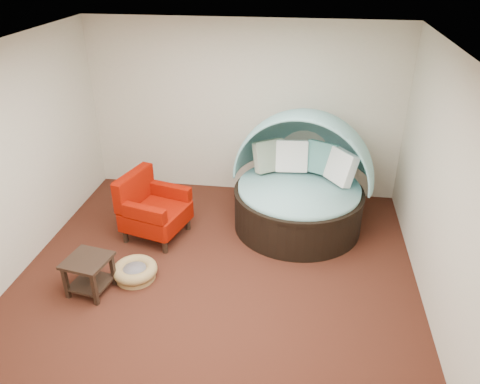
# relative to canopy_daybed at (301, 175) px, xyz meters

# --- Properties ---
(floor) EXTENTS (5.00, 5.00, 0.00)m
(floor) POSITION_rel_canopy_daybed_xyz_m (-0.98, -1.51, -0.79)
(floor) COLOR #471F14
(floor) RESTS_ON ground
(wall_back) EXTENTS (5.00, 0.00, 5.00)m
(wall_back) POSITION_rel_canopy_daybed_xyz_m (-0.98, 0.99, 0.61)
(wall_back) COLOR beige
(wall_back) RESTS_ON floor
(wall_front) EXTENTS (5.00, 0.00, 5.00)m
(wall_front) POSITION_rel_canopy_daybed_xyz_m (-0.98, -4.01, 0.61)
(wall_front) COLOR beige
(wall_front) RESTS_ON floor
(wall_left) EXTENTS (0.00, 5.00, 5.00)m
(wall_left) POSITION_rel_canopy_daybed_xyz_m (-3.48, -1.51, 0.61)
(wall_left) COLOR beige
(wall_left) RESTS_ON floor
(wall_right) EXTENTS (0.00, 5.00, 5.00)m
(wall_right) POSITION_rel_canopy_daybed_xyz_m (1.52, -1.51, 0.61)
(wall_right) COLOR beige
(wall_right) RESTS_ON floor
(ceiling) EXTENTS (5.00, 5.00, 0.00)m
(ceiling) POSITION_rel_canopy_daybed_xyz_m (-0.98, -1.51, 2.01)
(ceiling) COLOR white
(ceiling) RESTS_ON wall_back
(canopy_daybed) EXTENTS (2.21, 2.16, 1.72)m
(canopy_daybed) POSITION_rel_canopy_daybed_xyz_m (0.00, 0.00, 0.00)
(canopy_daybed) COLOR black
(canopy_daybed) RESTS_ON floor
(pet_basket) EXTENTS (0.66, 0.66, 0.20)m
(pet_basket) POSITION_rel_canopy_daybed_xyz_m (-1.99, -1.64, -0.69)
(pet_basket) COLOR olive
(pet_basket) RESTS_ON floor
(red_armchair) EXTENTS (0.99, 0.99, 0.95)m
(red_armchair) POSITION_rel_canopy_daybed_xyz_m (-2.06, -0.64, -0.36)
(red_armchair) COLOR black
(red_armchair) RESTS_ON floor
(side_table) EXTENTS (0.57, 0.57, 0.47)m
(side_table) POSITION_rel_canopy_daybed_xyz_m (-2.43, -1.95, -0.49)
(side_table) COLOR black
(side_table) RESTS_ON floor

